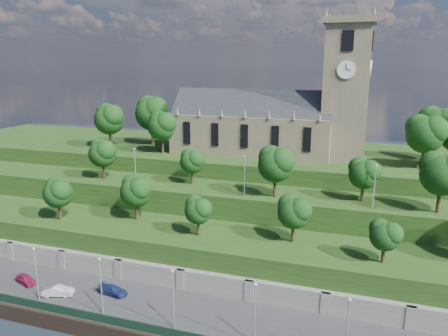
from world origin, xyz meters
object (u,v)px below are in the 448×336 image
(car_left, at_px, (26,279))
(car_right, at_px, (113,290))
(church, at_px, (276,118))
(car_middle, at_px, (58,291))

(car_left, height_order, car_right, car_left)
(church, xyz_separation_m, car_right, (-14.13, -39.01, -19.90))
(car_middle, relative_size, car_right, 0.99)
(car_middle, distance_m, car_right, 7.51)
(car_left, xyz_separation_m, car_middle, (6.68, -1.34, 0.06))
(church, height_order, car_left, church)
(car_left, bearing_deg, church, -14.58)
(car_left, relative_size, car_middle, 0.88)
(car_right, bearing_deg, church, -12.45)
(church, distance_m, car_middle, 50.78)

